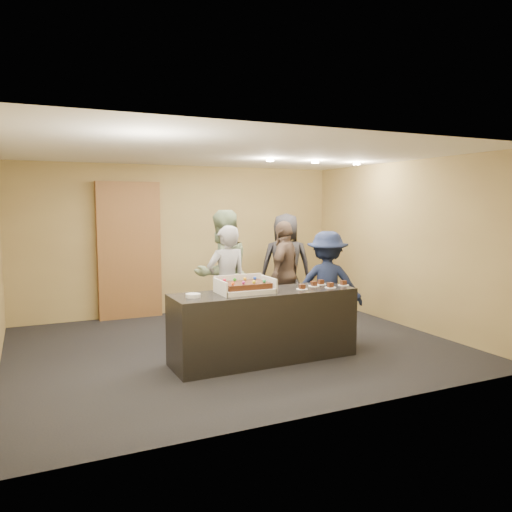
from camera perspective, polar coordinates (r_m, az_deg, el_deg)
name	(u,v)px	position (r m, az deg, el deg)	size (l,w,h in m)	color
room	(234,251)	(6.95, -2.49, 0.55)	(6.04, 6.00, 2.70)	black
serving_counter	(264,326)	(6.46, 0.95, -7.96)	(2.40, 0.70, 0.90)	black
storage_cabinet	(129,250)	(9.00, -14.28, 0.62)	(1.09, 0.15, 2.39)	brown
cake_box	(244,289)	(6.28, -1.36, -3.76)	(0.68, 0.47, 0.20)	white
sheet_cake	(245,285)	(6.24, -1.27, -3.33)	(0.58, 0.40, 0.11)	#3B1F0D
plate_stack	(193,296)	(5.99, -7.21, -4.50)	(0.18, 0.18, 0.04)	white
slice_a	(302,288)	(6.52, 5.29, -3.62)	(0.15, 0.15, 0.07)	white
slice_b	(314,285)	(6.77, 6.63, -3.27)	(0.15, 0.15, 0.07)	white
slice_c	(330,286)	(6.69, 8.49, -3.41)	(0.15, 0.15, 0.07)	white
slice_d	(321,283)	(6.93, 7.42, -3.07)	(0.15, 0.15, 0.07)	white
slice_e	(343,284)	(6.91, 9.97, -3.14)	(0.15, 0.15, 0.07)	white
person_server_grey	(227,284)	(7.27, -3.37, -3.20)	(0.62, 0.41, 1.70)	#9C9DA1
person_sage_man	(222,274)	(7.52, -3.88, -2.05)	(0.93, 0.73, 1.92)	gray
person_navy_man	(327,285)	(7.48, 8.13, -3.33)	(1.04, 0.60, 1.61)	#182142
person_brown_extra	(284,274)	(8.21, 3.27, -2.02)	(1.02, 0.42, 1.73)	brown
person_dark_suit	(286,265)	(8.85, 3.43, -1.07)	(0.90, 0.59, 1.84)	#26262B
ceiling_spotlights	(315,162)	(8.12, 6.78, 10.62)	(1.72, 0.12, 0.03)	#FFEAC6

